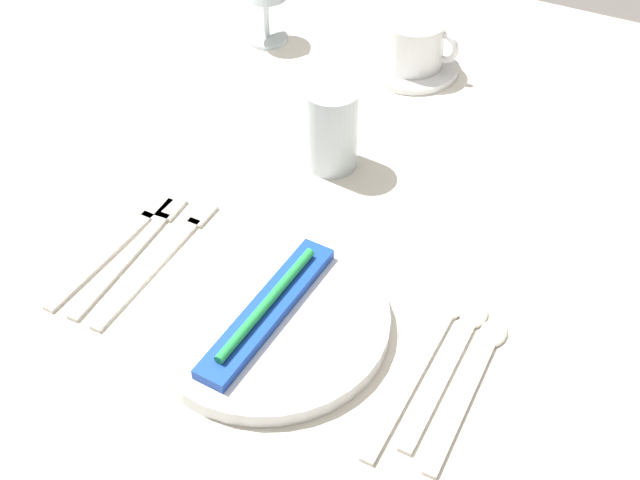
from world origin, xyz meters
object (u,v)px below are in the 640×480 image
at_px(spoon_soup, 427,351).
at_px(coffee_cup_left, 414,43).
at_px(fork_outer, 162,256).
at_px(spoon_tea, 476,372).
at_px(toothbrush_package, 267,309).
at_px(drink_tumbler, 331,133).
at_px(fork_salad, 117,245).
at_px(spoon_dessert, 454,353).
at_px(fork_inner, 135,249).
at_px(dinner_plate, 268,320).

distance_m(spoon_soup, coffee_cup_left, 0.52).
bearing_deg(fork_outer, spoon_tea, 0.13).
relative_size(toothbrush_package, drink_tumbler, 1.96).
xyz_separation_m(coffee_cup_left, drink_tumbler, (-0.01, -0.25, 0.00)).
height_order(spoon_soup, drink_tumbler, drink_tumbler).
relative_size(fork_salad, spoon_dessert, 1.00).
distance_m(fork_inner, spoon_tea, 0.40).
height_order(fork_outer, spoon_soup, spoon_soup).
relative_size(coffee_cup_left, drink_tumbler, 1.03).
height_order(dinner_plate, toothbrush_package, toothbrush_package).
relative_size(fork_salad, coffee_cup_left, 1.86).
relative_size(fork_salad, drink_tumbler, 1.91).
xyz_separation_m(fork_outer, fork_inner, (-0.03, -0.00, -0.00)).
xyz_separation_m(dinner_plate, toothbrush_package, (0.00, 0.00, 0.02)).
xyz_separation_m(toothbrush_package, fork_inner, (-0.19, 0.03, -0.02)).
xyz_separation_m(toothbrush_package, spoon_tea, (0.21, 0.04, -0.02)).
height_order(dinner_plate, fork_inner, dinner_plate).
height_order(toothbrush_package, spoon_soup, toothbrush_package).
bearing_deg(spoon_soup, drink_tumbler, 133.35).
bearing_deg(fork_salad, spoon_tea, 1.14).
height_order(dinner_plate, spoon_tea, dinner_plate).
distance_m(fork_salad, spoon_soup, 0.37).
distance_m(fork_outer, fork_inner, 0.03).
bearing_deg(dinner_plate, fork_salad, 172.68).
height_order(fork_outer, spoon_tea, spoon_tea).
bearing_deg(spoon_soup, coffee_cup_left, 113.51).
distance_m(toothbrush_package, spoon_soup, 0.17).
height_order(fork_inner, drink_tumbler, drink_tumbler).
bearing_deg(fork_salad, fork_inner, 11.01).
height_order(dinner_plate, fork_outer, dinner_plate).
height_order(toothbrush_package, drink_tumbler, drink_tumbler).
xyz_separation_m(dinner_plate, spoon_dessert, (0.19, 0.05, -0.01)).
distance_m(toothbrush_package, drink_tumbler, 0.28).
relative_size(fork_outer, spoon_dessert, 1.07).
distance_m(fork_inner, fork_salad, 0.02).
xyz_separation_m(toothbrush_package, spoon_soup, (0.16, 0.04, -0.02)).
bearing_deg(spoon_dessert, coffee_cup_left, 116.48).
xyz_separation_m(dinner_plate, fork_salad, (-0.21, 0.03, -0.01)).
bearing_deg(drink_tumbler, spoon_soup, -46.65).
bearing_deg(fork_outer, fork_inner, -174.66).
relative_size(fork_outer, spoon_tea, 1.08).
xyz_separation_m(toothbrush_package, spoon_dessert, (0.19, 0.05, -0.02)).
xyz_separation_m(fork_inner, coffee_cup_left, (0.14, 0.49, 0.04)).
height_order(fork_outer, coffee_cup_left, coffee_cup_left).
bearing_deg(spoon_soup, fork_outer, -179.14).
bearing_deg(spoon_dessert, fork_outer, -177.52).
xyz_separation_m(toothbrush_package, fork_salad, (-0.21, 0.03, -0.02)).
distance_m(toothbrush_package, spoon_tea, 0.22).
xyz_separation_m(toothbrush_package, drink_tumbler, (-0.06, 0.27, 0.02)).
distance_m(spoon_soup, spoon_tea, 0.05).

